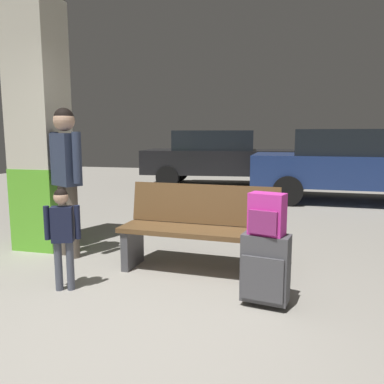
% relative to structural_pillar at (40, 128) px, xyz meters
% --- Properties ---
extents(ground_plane, '(18.00, 18.00, 0.10)m').
position_rel_structural_pillar_xyz_m(ground_plane, '(1.90, 2.14, -1.54)').
color(ground_plane, gray).
extents(structural_pillar, '(0.57, 0.57, 3.00)m').
position_rel_structural_pillar_xyz_m(structural_pillar, '(0.00, 0.00, 0.00)').
color(structural_pillar, '#66C633').
rests_on(structural_pillar, ground_plane).
extents(bench, '(1.63, 0.61, 0.89)m').
position_rel_structural_pillar_xyz_m(bench, '(2.10, -0.41, -1.04)').
color(bench, brown).
rests_on(bench, ground_plane).
extents(suitcase, '(0.41, 0.29, 0.60)m').
position_rel_structural_pillar_xyz_m(suitcase, '(2.81, -1.09, -1.17)').
color(suitcase, '#4C4C51').
rests_on(suitcase, ground_plane).
extents(backpack_bright, '(0.31, 0.26, 0.34)m').
position_rel_structural_pillar_xyz_m(backpack_bright, '(2.81, -1.09, -0.72)').
color(backpack_bright, '#D833A5').
rests_on(backpack_bright, suitcase).
extents(child, '(0.30, 0.18, 0.94)m').
position_rel_structural_pillar_xyz_m(child, '(1.02, -1.20, -0.91)').
color(child, '#4C5160').
rests_on(child, ground_plane).
extents(adult, '(0.52, 0.34, 1.70)m').
position_rel_structural_pillar_xyz_m(adult, '(0.52, -0.29, -0.44)').
color(adult, brown).
rests_on(adult, ground_plane).
extents(parked_car_near, '(4.12, 1.85, 1.51)m').
position_rel_structural_pillar_xyz_m(parked_car_near, '(4.25, 4.41, -0.68)').
color(parked_car_near, navy).
rests_on(parked_car_near, ground_plane).
extents(parked_car_far, '(4.25, 2.12, 1.51)m').
position_rel_structural_pillar_xyz_m(parked_car_far, '(1.08, 6.33, -0.68)').
color(parked_car_far, black).
rests_on(parked_car_far, ground_plane).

